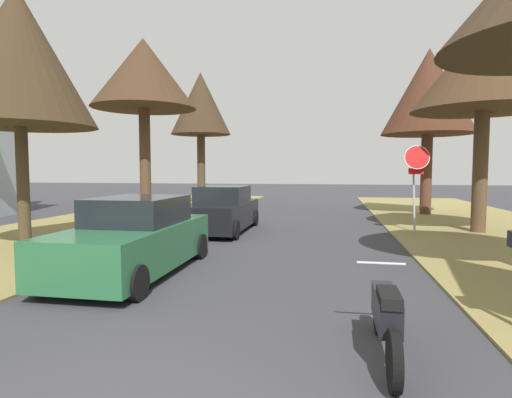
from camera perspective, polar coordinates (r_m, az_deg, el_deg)
stop_sign_far at (r=14.81m, az=21.22°, el=3.78°), size 0.81×0.70×2.91m
street_tree_right_mid_b at (r=16.13m, az=28.95°, el=15.60°), size 4.59×4.59×6.97m
street_tree_right_far at (r=21.44m, az=22.71°, el=13.37°), size 4.26×4.26×7.73m
street_tree_left_mid_a at (r=13.01m, az=-29.99°, el=16.60°), size 3.88×3.88×6.88m
street_tree_left_mid_b at (r=18.40m, az=-15.25°, el=16.17°), size 4.30×4.30×7.51m
street_tree_left_far at (r=25.73m, az=-7.64°, el=12.74°), size 3.59×3.59×7.94m
parked_sedan_green at (r=8.93m, az=-16.37°, el=-5.26°), size 1.95×4.41×1.57m
parked_sedan_black at (r=14.49m, az=-4.75°, el=-1.59°), size 1.95×4.41×1.57m
parked_motorcycle at (r=5.07m, az=17.49°, el=-15.24°), size 0.60×2.05×0.97m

